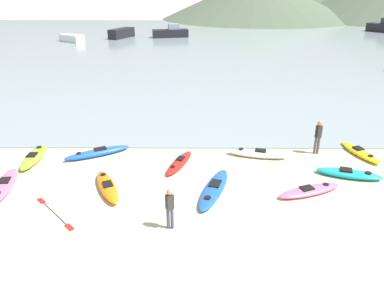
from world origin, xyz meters
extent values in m
cube|color=gray|center=(0.00, 44.84, 0.03)|extent=(160.00, 70.00, 0.06)
cone|color=#4C5B47|center=(43.29, 93.66, 3.51)|extent=(56.10, 56.10, 7.02)
ellipsoid|color=blue|center=(-4.93, 8.98, 0.16)|extent=(3.11, 2.07, 0.33)
cube|color=black|center=(-4.78, 9.06, 0.35)|extent=(0.67, 0.57, 0.05)
cylinder|color=black|center=(-5.70, 8.56, 0.34)|extent=(0.21, 0.21, 0.02)
ellipsoid|color=#E5668C|center=(4.46, 5.46, 0.13)|extent=(2.90, 1.66, 0.26)
cube|color=black|center=(4.32, 5.41, 0.29)|extent=(0.61, 0.53, 0.05)
cylinder|color=black|center=(5.19, 5.74, 0.27)|extent=(0.24, 0.24, 0.02)
ellipsoid|color=#8CCC2D|center=(-7.85, 8.48, 0.16)|extent=(0.78, 2.82, 0.33)
cube|color=black|center=(-7.84, 8.34, 0.35)|extent=(0.41, 0.51, 0.05)
cylinder|color=black|center=(-7.86, 9.25, 0.34)|extent=(0.26, 0.26, 0.02)
ellipsoid|color=orange|center=(-3.73, 5.68, 0.17)|extent=(1.74, 2.85, 0.34)
cube|color=black|center=(-3.67, 5.55, 0.37)|extent=(0.53, 0.61, 0.05)
cylinder|color=black|center=(-4.04, 6.39, 0.36)|extent=(0.23, 0.23, 0.02)
ellipsoid|color=red|center=(-0.87, 7.95, 0.14)|extent=(1.47, 2.66, 0.28)
cube|color=black|center=(-0.83, 8.08, 0.30)|extent=(0.46, 0.55, 0.05)
cylinder|color=black|center=(-1.13, 7.28, 0.29)|extent=(0.20, 0.20, 0.02)
ellipsoid|color=yellow|center=(7.97, 9.15, 0.14)|extent=(1.42, 2.76, 0.28)
cube|color=black|center=(7.93, 9.28, 0.30)|extent=(0.50, 0.57, 0.05)
cylinder|color=black|center=(8.18, 8.44, 0.29)|extent=(0.24, 0.24, 0.02)
ellipsoid|color=teal|center=(6.57, 6.88, 0.15)|extent=(2.85, 1.53, 0.31)
cube|color=black|center=(6.44, 6.92, 0.33)|extent=(0.60, 0.55, 0.05)
cylinder|color=black|center=(7.29, 6.66, 0.32)|extent=(0.27, 0.27, 0.02)
ellipsoid|color=white|center=(2.89, 8.88, 0.17)|extent=(2.96, 1.26, 0.34)
cube|color=black|center=(3.03, 8.85, 0.37)|extent=(0.58, 0.46, 0.05)
cylinder|color=black|center=(2.11, 9.06, 0.35)|extent=(0.23, 0.23, 0.02)
ellipsoid|color=blue|center=(0.62, 5.57, 0.14)|extent=(1.79, 3.51, 0.27)
cube|color=black|center=(0.67, 5.74, 0.30)|extent=(0.59, 0.72, 0.05)
cylinder|color=black|center=(0.33, 4.67, 0.29)|extent=(0.27, 0.27, 0.02)
ellipsoid|color=#E5668C|center=(-8.05, 5.85, 0.12)|extent=(1.26, 3.12, 0.24)
cube|color=black|center=(-8.07, 6.00, 0.27)|extent=(0.50, 0.61, 0.05)
cylinder|color=#384260|center=(-1.08, 3.12, 0.39)|extent=(0.11, 0.11, 0.78)
cylinder|color=#384260|center=(-0.94, 3.12, 0.39)|extent=(0.11, 0.11, 0.78)
cube|color=#2D2D33|center=(-1.01, 3.12, 1.06)|extent=(0.27, 0.26, 0.55)
cylinder|color=#2D2D33|center=(-1.13, 3.12, 1.07)|extent=(0.08, 0.08, 0.52)
cylinder|color=#2D2D33|center=(-0.89, 3.12, 1.07)|extent=(0.08, 0.08, 0.52)
sphere|color=#A37A5B|center=(-1.01, 3.12, 1.44)|extent=(0.21, 0.21, 0.21)
cylinder|color=#4C4C4C|center=(5.78, 9.30, 0.43)|extent=(0.12, 0.12, 0.86)
cylinder|color=#4C4C4C|center=(5.93, 9.30, 0.43)|extent=(0.12, 0.12, 0.86)
cube|color=#2D2D33|center=(5.86, 9.30, 1.16)|extent=(0.24, 0.27, 0.61)
cylinder|color=#2D2D33|center=(5.73, 9.30, 1.18)|extent=(0.09, 0.09, 0.58)
cylinder|color=#2D2D33|center=(5.98, 9.30, 1.18)|extent=(0.09, 0.09, 0.58)
sphere|color=#A37A5B|center=(5.86, 9.30, 1.59)|extent=(0.23, 0.23, 0.23)
cube|color=black|center=(-3.81, 51.40, 0.64)|extent=(5.56, 2.89, 1.16)
cube|color=#8C99A8|center=(-3.29, 51.52, 1.62)|extent=(1.79, 1.38, 0.81)
cube|color=black|center=(31.55, 58.12, 0.74)|extent=(4.58, 4.89, 1.36)
cube|color=white|center=(-17.49, 46.60, 0.56)|extent=(4.01, 3.49, 0.99)
cube|color=black|center=(-11.13, 50.69, 0.75)|extent=(3.43, 5.03, 1.37)
cylinder|color=black|center=(-5.33, 3.98, 0.01)|extent=(1.33, 1.40, 0.03)
cube|color=red|center=(-6.14, 4.83, 0.01)|extent=(0.43, 0.44, 0.03)
cube|color=red|center=(-4.53, 3.13, 0.01)|extent=(0.43, 0.44, 0.03)
camera|label=1|loc=(-0.21, -7.60, 7.83)|focal=35.00mm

